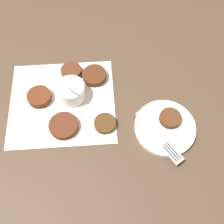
{
  "coord_description": "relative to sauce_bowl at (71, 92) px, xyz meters",
  "views": [
    {
      "loc": [
        -0.1,
        0.4,
        0.7
      ],
      "look_at": [
        -0.16,
        0.05,
        0.02
      ],
      "focal_mm": 42.0,
      "sensor_mm": 36.0,
      "label": 1
    }
  ],
  "objects": [
    {
      "name": "napkin",
      "position": [
        0.03,
        0.02,
        -0.03
      ],
      "size": [
        0.35,
        0.32,
        0.0
      ],
      "color": "silver",
      "rests_on": "ground_plane"
    },
    {
      "name": "serving_plate",
      "position": [
        -0.26,
        0.15,
        -0.02
      ],
      "size": [
        0.18,
        0.18,
        0.02
      ],
      "color": "white",
      "rests_on": "ground_plane"
    },
    {
      "name": "fritter_4",
      "position": [
        -0.08,
        -0.06,
        -0.01
      ],
      "size": [
        0.08,
        0.08,
        0.02
      ],
      "color": "#4F2815",
      "rests_on": "napkin"
    },
    {
      "name": "fritter_on_plate",
      "position": [
        -0.27,
        0.14,
        0.0
      ],
      "size": [
        0.06,
        0.06,
        0.02
      ],
      "color": "#512D19",
      "rests_on": "serving_plate"
    },
    {
      "name": "fritter_2",
      "position": [
        -0.09,
        0.11,
        -0.02
      ],
      "size": [
        0.06,
        0.06,
        0.01
      ],
      "color": "#4D3016",
      "rests_on": "napkin"
    },
    {
      "name": "fritter_0",
      "position": [
        0.1,
        -0.01,
        -0.01
      ],
      "size": [
        0.07,
        0.07,
        0.02
      ],
      "color": "#592D17",
      "rests_on": "napkin"
    },
    {
      "name": "fritter_1",
      "position": [
        0.03,
        0.1,
        -0.02
      ],
      "size": [
        0.08,
        0.08,
        0.02
      ],
      "color": "#56281A",
      "rests_on": "napkin"
    },
    {
      "name": "sauce_bowl",
      "position": [
        0.0,
        0.0,
        0.0
      ],
      "size": [
        0.09,
        0.08,
        0.11
      ],
      "color": "white",
      "rests_on": "napkin"
    },
    {
      "name": "fork",
      "position": [
        -0.23,
        0.2,
        -0.0
      ],
      "size": [
        0.1,
        0.17,
        0.0
      ],
      "color": "silver",
      "rests_on": "serving_plate"
    },
    {
      "name": "ground_plane",
      "position": [
        0.05,
        0.03,
        -0.03
      ],
      "size": [
        4.0,
        4.0,
        0.0
      ],
      "primitive_type": "plane",
      "color": "#4C3828"
    },
    {
      "name": "fritter_3",
      "position": [
        -0.01,
        -0.08,
        -0.01
      ],
      "size": [
        0.07,
        0.07,
        0.02
      ],
      "color": "#532D1A",
      "rests_on": "napkin"
    }
  ]
}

